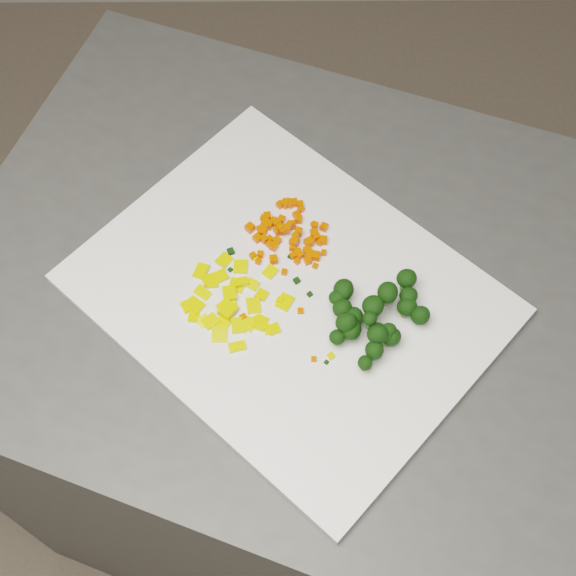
{
  "coord_description": "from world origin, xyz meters",
  "views": [
    {
      "loc": [
        -0.11,
        0.06,
        1.72
      ],
      "look_at": [
        -0.11,
        0.49,
        0.92
      ],
      "focal_mm": 50.0,
      "sensor_mm": 36.0,
      "label": 1
    }
  ],
  "objects_px": {
    "counter_block": "(318,415)",
    "pepper_pile": "(236,299)",
    "cutting_board": "(288,295)",
    "carrot_pile": "(288,231)",
    "broccoli_pile": "(380,316)"
  },
  "relations": [
    {
      "from": "carrot_pile",
      "to": "broccoli_pile",
      "type": "relative_size",
      "value": 0.83
    },
    {
      "from": "cutting_board",
      "to": "counter_block",
      "type": "bearing_deg",
      "value": 19.16
    },
    {
      "from": "carrot_pile",
      "to": "broccoli_pile",
      "type": "height_order",
      "value": "broccoli_pile"
    },
    {
      "from": "carrot_pile",
      "to": "cutting_board",
      "type": "bearing_deg",
      "value": -90.39
    },
    {
      "from": "counter_block",
      "to": "broccoli_pile",
      "type": "bearing_deg",
      "value": -51.45
    },
    {
      "from": "broccoli_pile",
      "to": "carrot_pile",
      "type": "bearing_deg",
      "value": 129.99
    },
    {
      "from": "cutting_board",
      "to": "carrot_pile",
      "type": "bearing_deg",
      "value": 89.61
    },
    {
      "from": "cutting_board",
      "to": "pepper_pile",
      "type": "xyz_separation_m",
      "value": [
        -0.06,
        -0.01,
        0.01
      ]
    },
    {
      "from": "counter_block",
      "to": "pepper_pile",
      "type": "height_order",
      "value": "pepper_pile"
    },
    {
      "from": "counter_block",
      "to": "broccoli_pile",
      "type": "xyz_separation_m",
      "value": [
        0.05,
        -0.06,
        0.49
      ]
    },
    {
      "from": "pepper_pile",
      "to": "broccoli_pile",
      "type": "bearing_deg",
      "value": -11.4
    },
    {
      "from": "carrot_pile",
      "to": "pepper_pile",
      "type": "height_order",
      "value": "carrot_pile"
    },
    {
      "from": "counter_block",
      "to": "pepper_pile",
      "type": "relative_size",
      "value": 7.81
    },
    {
      "from": "broccoli_pile",
      "to": "counter_block",
      "type": "bearing_deg",
      "value": 128.55
    },
    {
      "from": "carrot_pile",
      "to": "pepper_pile",
      "type": "distance_m",
      "value": 0.11
    }
  ]
}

